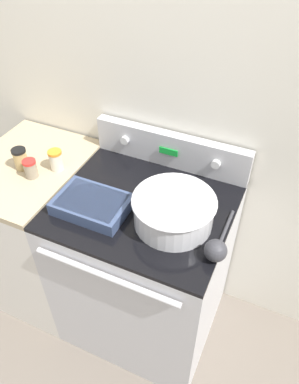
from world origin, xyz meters
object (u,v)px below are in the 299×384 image
at_px(spice_jar_orange_cap, 56,160).
at_px(spice_jar_black_cap, 21,159).
at_px(spice_jar_red_cap, 31,169).
at_px(mixing_bowl, 174,210).
at_px(casserole_dish, 92,204).
at_px(ladle, 216,249).

distance_m(spice_jar_orange_cap, spice_jar_black_cap, 0.16).
distance_m(spice_jar_orange_cap, spice_jar_red_cap, 0.12).
xyz_separation_m(mixing_bowl, spice_jar_orange_cap, (-0.62, 0.09, -0.01)).
xyz_separation_m(mixing_bowl, casserole_dish, (-0.33, -0.07, -0.04)).
distance_m(casserole_dish, spice_jar_black_cap, 0.45).
distance_m(spice_jar_red_cap, spice_jar_black_cap, 0.09).
xyz_separation_m(casserole_dish, ladle, (0.54, -0.03, 0.01)).
xyz_separation_m(spice_jar_orange_cap, spice_jar_black_cap, (-0.15, -0.06, 0.00)).
bearing_deg(ladle, spice_jar_orange_cap, 167.41).
height_order(casserole_dish, spice_jar_red_cap, spice_jar_red_cap).
distance_m(mixing_bowl, ladle, 0.23).
bearing_deg(casserole_dish, ladle, -2.84).
bearing_deg(casserole_dish, mixing_bowl, 11.76).
relative_size(spice_jar_orange_cap, spice_jar_red_cap, 1.11).
bearing_deg(mixing_bowl, casserole_dish, -168.24).
bearing_deg(spice_jar_black_cap, mixing_bowl, -1.90).
xyz_separation_m(spice_jar_red_cap, spice_jar_black_cap, (-0.08, 0.03, 0.01)).
bearing_deg(casserole_dish, spice_jar_orange_cap, 151.01).
height_order(spice_jar_orange_cap, spice_jar_red_cap, spice_jar_orange_cap).
bearing_deg(spice_jar_orange_cap, spice_jar_red_cap, -126.78).
height_order(ladle, spice_jar_red_cap, spice_jar_red_cap).
bearing_deg(mixing_bowl, ladle, -25.03).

